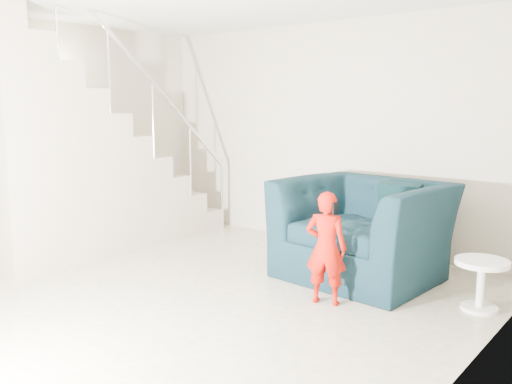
{
  "coord_description": "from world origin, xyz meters",
  "views": [
    {
      "loc": [
        3.51,
        -2.98,
        1.71
      ],
      "look_at": [
        0.15,
        1.2,
        0.85
      ],
      "focal_mm": 38.0,
      "sensor_mm": 36.0,
      "label": 1
    }
  ],
  "objects_px": {
    "armchair": "(363,230)",
    "toddler": "(326,248)",
    "side_table": "(481,276)",
    "staircase": "(76,172)"
  },
  "relations": [
    {
      "from": "armchair",
      "to": "staircase",
      "type": "relative_size",
      "value": 0.41
    },
    {
      "from": "staircase",
      "to": "side_table",
      "type": "bearing_deg",
      "value": 13.9
    },
    {
      "from": "toddler",
      "to": "side_table",
      "type": "relative_size",
      "value": 2.26
    },
    {
      "from": "armchair",
      "to": "toddler",
      "type": "height_order",
      "value": "toddler"
    },
    {
      "from": "toddler",
      "to": "staircase",
      "type": "bearing_deg",
      "value": -10.48
    },
    {
      "from": "armchair",
      "to": "side_table",
      "type": "relative_size",
      "value": 3.42
    },
    {
      "from": "armchair",
      "to": "toddler",
      "type": "distance_m",
      "value": 0.87
    },
    {
      "from": "toddler",
      "to": "side_table",
      "type": "height_order",
      "value": "toddler"
    },
    {
      "from": "toddler",
      "to": "staircase",
      "type": "height_order",
      "value": "staircase"
    },
    {
      "from": "toddler",
      "to": "staircase",
      "type": "xyz_separation_m",
      "value": [
        -3.15,
        -0.37,
        0.45
      ]
    }
  ]
}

